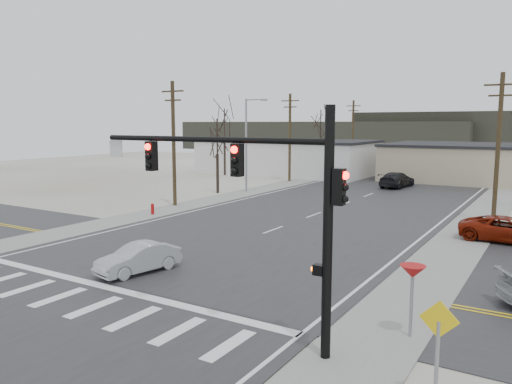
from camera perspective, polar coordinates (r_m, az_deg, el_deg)
ground at (r=25.05m, az=-7.20°, el=-7.71°), size 140.00×140.00×0.00m
main_road at (r=37.61m, az=7.26°, el=-2.41°), size 18.00×110.00×0.05m
cross_road at (r=25.04m, az=-7.20°, el=-7.67°), size 90.00×10.00×0.04m
sidewalk_left at (r=47.02m, az=-2.02°, el=-0.27°), size 3.00×90.00×0.06m
sidewalk_right at (r=39.59m, az=24.49°, el=-2.54°), size 3.00×90.00×0.06m
traffic_signal_mast at (r=14.66m, az=1.42°, el=-0.10°), size 8.95×0.43×7.20m
fire_hydrant at (r=37.41m, az=-11.74°, el=-1.90°), size 0.24×0.24×0.87m
yield_sign at (r=16.36m, az=17.47°, el=-8.97°), size 0.80×0.80×2.35m
diamond_sign at (r=13.00m, az=20.08°, el=-15.76°), size 0.92×0.10×2.61m
building_left_far at (r=66.66m, az=3.64°, el=4.05°), size 22.30×12.30×4.50m
building_right_far at (r=63.13m, az=26.83°, el=2.91°), size 26.30×14.30×4.30m
upole_left_b at (r=40.74m, az=-9.40°, el=5.70°), size 2.20×0.30×10.00m
upole_left_c at (r=57.36m, az=3.88°, el=6.40°), size 2.20×0.30×10.00m
upole_left_d at (r=75.63m, az=11.00°, el=6.63°), size 2.20×0.30×10.00m
upole_right_a at (r=36.97m, az=25.94°, el=4.80°), size 2.20×0.30×10.00m
streetlight_main at (r=48.36m, az=-0.93°, el=5.97°), size 2.40×0.25×9.00m
tree_left_near at (r=47.94m, az=-4.46°, el=6.10°), size 3.30×3.30×7.35m
tree_left_far at (r=71.03m, az=7.39°, el=7.49°), size 3.96×3.96×8.82m
tree_left_mid at (r=64.54m, az=-3.62°, el=7.50°), size 3.96×3.96×8.82m
hill_left at (r=121.63m, az=7.26°, el=6.32°), size 70.00×18.00×7.00m
sedan_crossing at (r=23.17m, az=-13.30°, el=-7.38°), size 2.15×4.11×1.29m
car_far_a at (r=54.10m, az=15.79°, el=1.37°), size 2.76×5.66×1.59m
car_far_b at (r=78.93m, az=17.69°, el=3.21°), size 2.29×4.44×1.44m
car_parked_red at (r=31.56m, az=26.82°, el=-3.87°), size 5.18×2.55×1.42m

